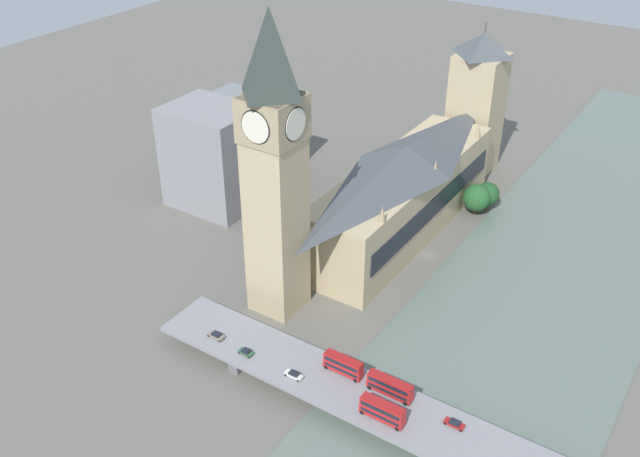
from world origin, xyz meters
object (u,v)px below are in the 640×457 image
object	(u,v)px
victoria_tower	(476,104)
road_bridge	(442,435)
double_decker_bus_rear	(343,365)
car_northbound_lead	(455,423)
double_decker_bus_mid	(390,386)
car_southbound_mid	(246,352)
double_decker_bus_lead	(382,410)
car_southbound_tail	(216,335)
car_southbound_lead	(294,375)
clock_tower	(274,164)
parliament_hall	(403,190)

from	to	relation	value
victoria_tower	road_bridge	bearing A→B (deg)	110.85
double_decker_bus_rear	car_northbound_lead	size ratio (longest dim) A/B	2.19
double_decker_bus_mid	car_southbound_mid	world-z (taller)	double_decker_bus_mid
double_decker_bus_lead	double_decker_bus_mid	distance (m)	7.99
road_bridge	double_decker_bus_rear	bearing A→B (deg)	-7.75
car_southbound_mid	car_southbound_tail	size ratio (longest dim) A/B	0.84
car_southbound_lead	double_decker_bus_rear	bearing A→B (deg)	-139.40
clock_tower	car_southbound_tail	size ratio (longest dim) A/B	18.51
road_bridge	double_decker_bus_mid	size ratio (longest dim) A/B	13.59
parliament_hall	road_bridge	bearing A→B (deg)	123.42
double_decker_bus_rear	car_southbound_lead	xyz separation A→B (m)	(9.12, 7.82, -1.89)
double_decker_bus_mid	car_southbound_tail	bearing A→B (deg)	8.10
car_southbound_lead	car_northbound_lead	bearing A→B (deg)	-169.63
victoria_tower	car_northbound_lead	world-z (taller)	victoria_tower
double_decker_bus_rear	car_southbound_mid	world-z (taller)	double_decker_bus_rear
car_northbound_lead	car_southbound_lead	bearing A→B (deg)	10.37
double_decker_bus_lead	car_northbound_lead	distance (m)	16.17
road_bridge	car_southbound_lead	distance (m)	37.49
double_decker_bus_rear	car_northbound_lead	bearing A→B (deg)	178.54
car_southbound_lead	double_decker_bus_mid	bearing A→B (deg)	-161.00
double_decker_bus_mid	car_southbound_mid	distance (m)	37.52
double_decker_bus_mid	double_decker_bus_rear	size ratio (longest dim) A/B	1.12
road_bridge	double_decker_bus_rear	world-z (taller)	double_decker_bus_rear
double_decker_bus_mid	car_southbound_tail	size ratio (longest dim) A/B	2.50
victoria_tower	car_northbound_lead	size ratio (longest dim) A/B	12.21
parliament_hall	clock_tower	distance (m)	62.83
parliament_hall	car_southbound_tail	world-z (taller)	parliament_hall
double_decker_bus_rear	double_decker_bus_mid	bearing A→B (deg)	178.92
car_southbound_mid	double_decker_bus_mid	bearing A→B (deg)	-168.54
road_bridge	car_southbound_mid	size ratio (longest dim) A/B	40.25
parliament_hall	double_decker_bus_mid	size ratio (longest dim) A/B	7.77
car_southbound_tail	car_northbound_lead	bearing A→B (deg)	-174.45
road_bridge	car_southbound_tail	bearing A→B (deg)	2.86
car_southbound_lead	double_decker_bus_lead	bearing A→B (deg)	179.79
double_decker_bus_lead	victoria_tower	bearing A→B (deg)	-74.59
victoria_tower	double_decker_bus_lead	bearing A→B (deg)	105.41
car_northbound_lead	car_southbound_mid	bearing A→B (deg)	7.41
double_decker_bus_rear	car_southbound_lead	world-z (taller)	double_decker_bus_rear
double_decker_bus_mid	double_decker_bus_rear	bearing A→B (deg)	-1.08
double_decker_bus_rear	car_southbound_mid	distance (m)	25.13
clock_tower	car_southbound_mid	world-z (taller)	clock_tower
car_northbound_lead	car_southbound_lead	xyz separation A→B (m)	(38.62, 7.07, 0.09)
road_bridge	car_northbound_lead	distance (m)	3.74
clock_tower	parliament_hall	bearing A→B (deg)	-100.53
road_bridge	car_northbound_lead	xyz separation A→B (m)	(-1.38, -3.08, 1.62)
double_decker_bus_rear	car_southbound_lead	size ratio (longest dim) A/B	2.20
car_southbound_tail	victoria_tower	bearing A→B (deg)	-94.70
car_northbound_lead	double_decker_bus_rear	bearing A→B (deg)	-1.46
double_decker_bus_lead	car_southbound_lead	distance (m)	24.34
double_decker_bus_rear	car_southbound_mid	size ratio (longest dim) A/B	2.65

